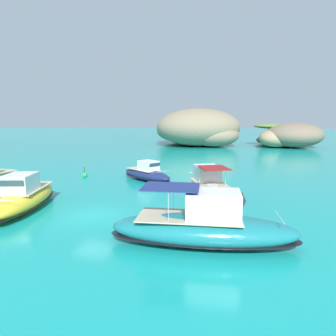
# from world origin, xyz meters

# --- Properties ---
(ground_plane) EXTENTS (400.00, 400.00, 0.00)m
(ground_plane) POSITION_xyz_m (0.00, 0.00, 0.00)
(ground_plane) COLOR teal
(islet_large) EXTENTS (25.95, 27.54, 9.18)m
(islet_large) POSITION_xyz_m (-0.34, 58.44, 3.82)
(islet_large) COLOR #84755B
(islet_large) RESTS_ON ground
(islet_small) EXTENTS (18.18, 24.39, 5.83)m
(islet_small) POSITION_xyz_m (21.08, 59.77, 2.68)
(islet_small) COLOR #756651
(islet_small) RESTS_ON ground
(motorboat_yellow) EXTENTS (4.94, 9.64, 2.72)m
(motorboat_yellow) POSITION_xyz_m (-5.79, 0.35, 0.91)
(motorboat_yellow) COLOR yellow
(motorboat_yellow) RESTS_ON ground
(motorboat_white) EXTENTS (5.92, 9.65, 2.90)m
(motorboat_white) POSITION_xyz_m (7.32, 6.57, 0.92)
(motorboat_white) COLOR white
(motorboat_white) RESTS_ON ground
(motorboat_navy) EXTENTS (7.38, 6.07, 2.20)m
(motorboat_navy) POSITION_xyz_m (0.02, 12.75, 0.74)
(motorboat_navy) COLOR navy
(motorboat_navy) RESTS_ON ground
(motorboat_teal) EXTENTS (10.34, 3.91, 3.16)m
(motorboat_teal) POSITION_xyz_m (8.06, -3.25, 1.00)
(motorboat_teal) COLOR #19727A
(motorboat_teal) RESTS_ON ground
(channel_buoy) EXTENTS (0.56, 0.56, 1.48)m
(channel_buoy) POSITION_xyz_m (-7.41, 12.63, 0.34)
(channel_buoy) COLOR green
(channel_buoy) RESTS_ON ground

